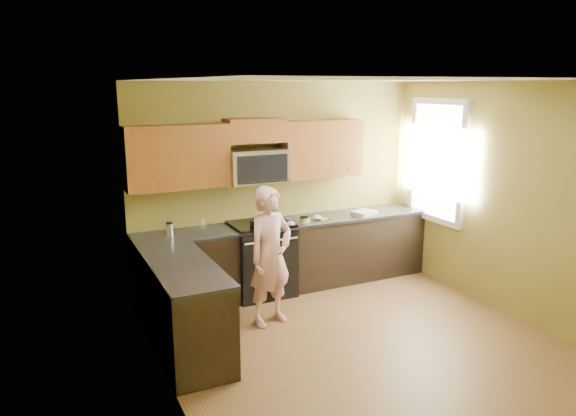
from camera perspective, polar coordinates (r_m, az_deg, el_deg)
floor at (r=5.92m, az=7.43°, el=-13.83°), size 4.00×4.00×0.00m
ceiling at (r=5.28m, az=8.31°, el=13.32°), size 4.00×4.00×0.00m
wall_back at (r=7.16m, az=-0.98°, el=2.47°), size 4.00×0.00×4.00m
wall_front at (r=4.01m, az=23.88°, el=-7.23°), size 4.00×0.00×4.00m
wall_left at (r=4.68m, az=-13.12°, el=-3.60°), size 0.00×4.00×4.00m
wall_right at (r=6.74m, az=22.21°, el=0.82°), size 0.00×4.00×4.00m
cabinet_back_run at (r=7.12m, az=0.06°, el=-5.16°), size 4.00×0.60×0.88m
cabinet_left_run at (r=5.60m, az=-10.98°, el=-10.58°), size 0.60×1.60×0.88m
countertop_back at (r=6.98m, az=0.09°, el=-1.59°), size 4.00×0.62×0.04m
countertop_left at (r=5.44m, az=-11.09°, el=-6.12°), size 0.62×1.60×0.04m
stove at (r=6.93m, az=-2.85°, el=-5.38°), size 0.76×0.65×0.95m
microwave at (r=6.80m, az=-3.35°, el=2.74°), size 0.76×0.40×0.42m
upper_cab_left at (r=6.53m, az=-11.53°, el=2.07°), size 1.22×0.33×0.75m
upper_cab_right at (r=7.23m, az=3.46°, el=3.36°), size 1.12×0.33×0.75m
upper_cab_over_mw at (r=6.75m, az=-3.54°, el=8.23°), size 0.76×0.33×0.30m
window at (r=7.51m, az=15.56°, el=4.82°), size 0.06×1.06×1.66m
woman at (r=6.01m, az=-1.88°, el=-5.13°), size 0.66×0.52×1.58m
frying_pan at (r=6.72m, az=-2.83°, el=-1.75°), size 0.31×0.52×0.07m
butter_tub at (r=6.93m, az=1.78°, el=-1.53°), size 0.14×0.14×0.09m
toast_slice at (r=7.08m, az=3.80°, el=-1.18°), size 0.12×0.12×0.01m
napkin_a at (r=6.73m, az=0.30°, el=-1.70°), size 0.11×0.12×0.06m
napkin_b at (r=7.06m, az=3.09°, el=-0.99°), size 0.14×0.15×0.07m
dish_towel at (r=7.40m, az=8.06°, el=-0.51°), size 0.36×0.32×0.05m
travel_mug at (r=6.44m, az=-12.41°, el=-2.96°), size 0.10×0.10×0.17m
glass_c at (r=6.71m, az=-8.98°, el=-1.65°), size 0.08×0.08×0.12m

